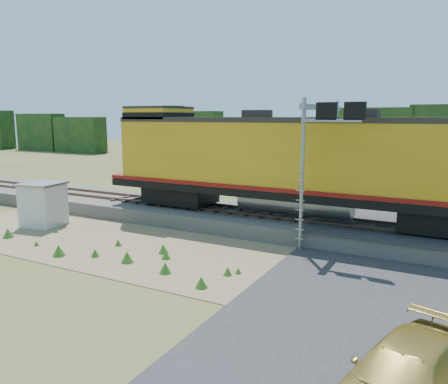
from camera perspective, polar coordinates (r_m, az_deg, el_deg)
The scene contains 11 objects.
ground at distance 18.78m, azimuth -4.14°, elevation -8.65°, with size 140.00×140.00×0.00m, color #475123.
ballast at distance 23.75m, azimuth 3.63°, elevation -3.68°, with size 70.00×5.00×0.80m, color slate.
rails at distance 23.64m, azimuth 3.64°, elevation -2.55°, with size 70.00×1.54×0.16m.
dirt_shoulder at distance 20.25m, azimuth -8.20°, elevation -7.30°, with size 26.00×8.00×0.03m, color #8C7754.
road at distance 17.01m, azimuth 18.06°, elevation -10.82°, with size 7.00×66.00×0.86m.
tree_line_north at distance 53.95m, azimuth 18.09°, elevation 6.32°, with size 130.00×3.00×6.50m.
weed_clumps at distance 20.86m, azimuth -12.20°, elevation -6.96°, with size 15.00×6.20×0.56m, color #31631C, non-canonical shape.
locomotive at distance 22.42m, azimuth 8.58°, elevation 3.99°, with size 21.54×3.28×5.56m.
shed at distance 25.81m, azimuth -22.53°, elevation -1.48°, with size 2.33×2.33×2.40m.
signal_gantry at distance 21.12m, azimuth 13.02°, elevation 7.25°, with size 2.68×6.20×6.75m.
car at distance 10.37m, azimuth 22.56°, elevation -21.52°, with size 1.91×4.69×1.36m, color #AF9541.
Camera 1 is at (9.59, -15.01, 5.96)m, focal length 35.00 mm.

